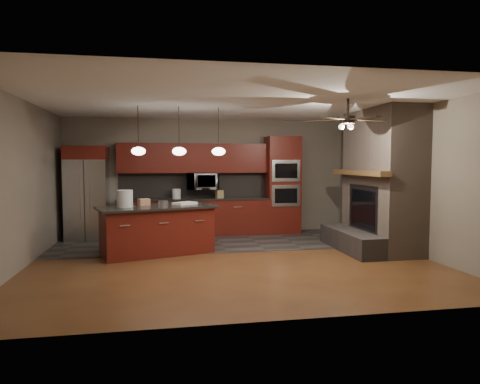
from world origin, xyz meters
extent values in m
plane|color=brown|center=(0.00, 0.00, 0.00)|extent=(7.00, 7.00, 0.00)
cube|color=white|center=(0.00, 0.00, 2.80)|extent=(7.00, 6.00, 0.02)
cube|color=gray|center=(0.00, 3.00, 1.40)|extent=(7.00, 0.02, 2.80)
cube|color=gray|center=(3.50, 0.00, 1.40)|extent=(0.02, 6.00, 2.80)
cube|color=gray|center=(-3.50, 0.00, 1.40)|extent=(0.02, 6.00, 2.80)
cube|color=#393634|center=(0.00, 1.80, 0.01)|extent=(7.00, 2.40, 0.01)
cube|color=#756153|center=(3.10, 0.40, 1.40)|extent=(0.80, 2.00, 2.80)
cube|color=#3F3834|center=(2.45, 0.40, 0.20)|extent=(0.50, 2.00, 0.40)
cube|color=#2D2D30|center=(2.72, 0.40, 0.83)|extent=(0.05, 1.20, 0.95)
cube|color=black|center=(2.70, 0.40, 0.83)|extent=(0.02, 1.00, 0.75)
cube|color=brown|center=(2.60, 0.40, 1.55)|extent=(0.22, 2.10, 0.10)
cube|color=#5B1210|center=(-0.48, 2.70, 0.43)|extent=(3.55, 0.60, 0.86)
cube|color=black|center=(-0.48, 2.70, 0.88)|extent=(3.59, 0.64, 0.04)
cube|color=black|center=(-0.48, 2.98, 1.20)|extent=(3.55, 0.03, 0.60)
cube|color=#5B1210|center=(-0.48, 2.83, 1.85)|extent=(3.55, 0.35, 0.70)
cube|color=#5B1210|center=(1.70, 2.70, 1.19)|extent=(0.80, 0.60, 2.38)
cube|color=silver|center=(1.70, 2.40, 0.95)|extent=(0.70, 0.03, 0.52)
cube|color=black|center=(1.70, 2.38, 0.95)|extent=(0.55, 0.02, 0.35)
cube|color=silver|center=(1.70, 2.40, 1.55)|extent=(0.70, 0.03, 0.52)
cube|color=black|center=(1.70, 2.38, 1.55)|extent=(0.55, 0.02, 0.35)
imported|color=silver|center=(-0.27, 2.75, 1.30)|extent=(0.73, 0.41, 0.50)
cube|color=silver|center=(-2.90, 2.62, 0.91)|extent=(0.91, 0.72, 1.81)
cube|color=#2D2D30|center=(-2.90, 2.26, 0.91)|extent=(0.02, 0.02, 1.79)
cube|color=silver|center=(-3.00, 2.25, 0.96)|extent=(0.03, 0.03, 0.91)
cube|color=silver|center=(-2.80, 2.25, 0.96)|extent=(0.03, 0.03, 0.91)
cube|color=#5B1210|center=(-2.90, 2.62, 1.96)|extent=(0.91, 0.72, 0.30)
cube|color=#5B1210|center=(-1.33, 0.78, 0.44)|extent=(2.18, 1.38, 0.88)
cube|color=black|center=(-1.33, 0.78, 0.90)|extent=(2.36, 1.57, 0.04)
cylinder|color=silver|center=(-1.91, 0.68, 1.08)|extent=(0.40, 0.40, 0.32)
cylinder|color=#9E9FA3|center=(-1.21, 0.53, 0.98)|extent=(0.23, 0.23, 0.12)
cube|color=white|center=(-0.79, 1.04, 0.94)|extent=(0.51, 0.49, 0.04)
cube|color=#AC7758|center=(-1.58, 0.94, 0.99)|extent=(0.25, 0.22, 0.13)
cylinder|color=white|center=(-0.89, 2.70, 1.01)|extent=(0.22, 0.22, 0.23)
cube|color=#A38954|center=(0.13, 2.65, 0.99)|extent=(0.20, 0.17, 0.18)
cylinder|color=black|center=(-1.65, 0.70, 2.41)|extent=(0.01, 0.01, 0.78)
ellipsoid|color=white|center=(-1.65, 0.70, 1.96)|extent=(0.26, 0.26, 0.16)
cylinder|color=black|center=(-0.90, 0.70, 2.41)|extent=(0.01, 0.01, 0.78)
ellipsoid|color=white|center=(-0.90, 0.70, 1.96)|extent=(0.26, 0.26, 0.16)
cylinder|color=black|center=(-0.15, 0.70, 2.41)|extent=(0.01, 0.01, 0.78)
ellipsoid|color=white|center=(-0.15, 0.70, 1.96)|extent=(0.26, 0.26, 0.16)
cylinder|color=black|center=(1.80, -0.80, 2.65)|extent=(0.04, 0.04, 0.30)
cylinder|color=black|center=(1.80, -0.80, 2.45)|extent=(0.24, 0.24, 0.12)
cube|color=#312213|center=(2.18, -0.80, 2.45)|extent=(0.60, 0.12, 0.01)
cube|color=#312213|center=(1.92, -0.44, 2.45)|extent=(0.30, 0.61, 0.01)
cube|color=#312213|center=(1.49, -0.58, 2.45)|extent=(0.56, 0.45, 0.01)
cube|color=#312213|center=(1.49, -1.02, 2.45)|extent=(0.56, 0.45, 0.01)
cube|color=#312213|center=(1.92, -1.16, 2.45)|extent=(0.30, 0.61, 0.01)
camera|label=1|loc=(-1.23, -7.47, 1.76)|focal=32.00mm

